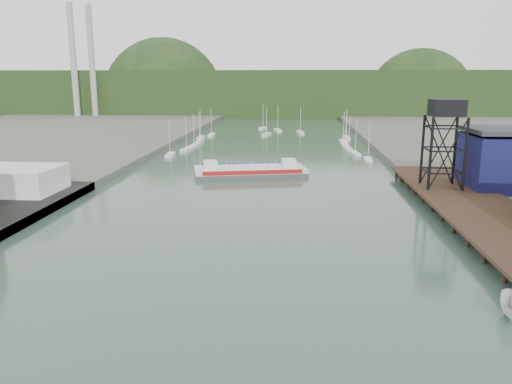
# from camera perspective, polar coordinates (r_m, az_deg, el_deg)

# --- Properties ---
(ground) EXTENTS (600.00, 600.00, 0.00)m
(ground) POSITION_cam_1_polar(r_m,az_deg,el_deg) (41.93, -7.41, -18.65)
(ground) COLOR #334F44
(ground) RESTS_ON ground
(east_pier) EXTENTS (14.00, 70.00, 2.45)m
(east_pier) POSITION_cam_1_polar(r_m,az_deg,el_deg) (87.36, 23.81, -1.42)
(east_pier) COLOR black
(east_pier) RESTS_ON ground
(white_shed) EXTENTS (18.00, 12.00, 4.50)m
(white_shed) POSITION_cam_1_polar(r_m,az_deg,el_deg) (101.10, -26.51, 1.28)
(white_shed) COLOR silver
(white_shed) RESTS_ON west_quay
(lift_tower) EXTENTS (6.50, 6.50, 16.00)m
(lift_tower) POSITION_cam_1_polar(r_m,az_deg,el_deg) (96.98, 20.93, 8.40)
(lift_tower) COLOR black
(lift_tower) RESTS_ON east_pier
(marina_sailboats) EXTENTS (57.71, 92.65, 0.90)m
(marina_sailboats) POSITION_cam_1_polar(r_m,az_deg,el_deg) (174.86, 1.88, 5.85)
(marina_sailboats) COLOR silver
(marina_sailboats) RESTS_ON ground
(smokestacks) EXTENTS (11.20, 8.20, 60.00)m
(smokestacks) POSITION_cam_1_polar(r_m,az_deg,el_deg) (290.74, -19.19, 13.83)
(smokestacks) COLOR #A0A09B
(smokestacks) RESTS_ON ground
(distant_hills) EXTENTS (500.00, 120.00, 80.00)m
(distant_hills) POSITION_cam_1_polar(r_m,az_deg,el_deg) (336.65, 2.48, 10.96)
(distant_hills) COLOR #173216
(distant_hills) RESTS_ON ground
(chain_ferry) EXTENTS (26.78, 15.35, 3.63)m
(chain_ferry) POSITION_cam_1_polar(r_m,az_deg,el_deg) (114.47, -0.68, 2.43)
(chain_ferry) COLOR #48484A
(chain_ferry) RESTS_ON ground
(motorboat) EXTENTS (3.53, 5.68, 2.06)m
(motorboat) POSITION_cam_1_polar(r_m,az_deg,el_deg) (53.30, 27.22, -11.63)
(motorboat) COLOR silver
(motorboat) RESTS_ON ground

